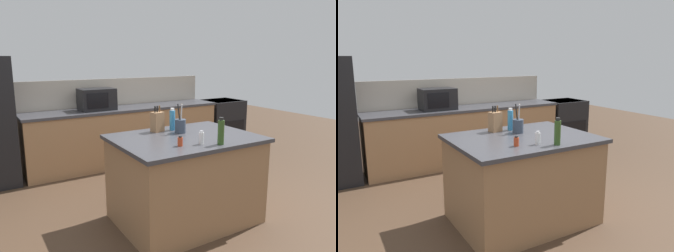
% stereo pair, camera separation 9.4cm
% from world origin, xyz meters
% --- Properties ---
extents(ground_plane, '(14.00, 14.00, 0.00)m').
position_xyz_m(ground_plane, '(0.00, 0.00, 0.00)').
color(ground_plane, '#473323').
extents(back_counter_run, '(3.30, 0.66, 0.94)m').
position_xyz_m(back_counter_run, '(0.30, 2.20, 0.47)').
color(back_counter_run, '#936B47').
rests_on(back_counter_run, ground_plane).
extents(wall_backsplash, '(3.26, 0.03, 0.46)m').
position_xyz_m(wall_backsplash, '(0.30, 2.52, 1.17)').
color(wall_backsplash, '#B2A899').
rests_on(wall_backsplash, back_counter_run).
extents(kitchen_island, '(1.48, 1.10, 0.94)m').
position_xyz_m(kitchen_island, '(0.00, 0.00, 0.47)').
color(kitchen_island, '#936B47').
rests_on(kitchen_island, ground_plane).
extents(range_oven, '(0.76, 0.65, 0.92)m').
position_xyz_m(range_oven, '(2.37, 2.20, 0.47)').
color(range_oven, black).
rests_on(range_oven, ground_plane).
extents(microwave, '(0.54, 0.39, 0.34)m').
position_xyz_m(microwave, '(-0.19, 2.20, 1.11)').
color(microwave, black).
rests_on(microwave, back_counter_run).
extents(knife_block, '(0.15, 0.13, 0.29)m').
position_xyz_m(knife_block, '(-0.13, 0.36, 1.05)').
color(knife_block, '#936B47').
rests_on(knife_block, kitchen_island).
extents(utensil_crock, '(0.12, 0.12, 0.32)m').
position_xyz_m(utensil_crock, '(0.05, 0.17, 1.02)').
color(utensil_crock, '#333D4C').
rests_on(utensil_crock, kitchen_island).
extents(olive_oil_bottle, '(0.06, 0.06, 0.26)m').
position_xyz_m(olive_oil_bottle, '(0.11, -0.44, 1.06)').
color(olive_oil_bottle, '#2D4C1E').
rests_on(olive_oil_bottle, kitchen_island).
extents(salt_shaker, '(0.05, 0.05, 0.13)m').
position_xyz_m(salt_shaker, '(-0.04, -0.33, 1.00)').
color(salt_shaker, silver).
rests_on(salt_shaker, kitchen_island).
extents(spice_jar_paprika, '(0.05, 0.05, 0.10)m').
position_xyz_m(spice_jar_paprika, '(-0.25, -0.28, 0.98)').
color(spice_jar_paprika, '#B73D1E').
rests_on(spice_jar_paprika, kitchen_island).
extents(dish_soap_bottle, '(0.06, 0.06, 0.25)m').
position_xyz_m(dish_soap_bottle, '(0.05, 0.34, 1.06)').
color(dish_soap_bottle, '#3384BC').
rests_on(dish_soap_bottle, kitchen_island).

